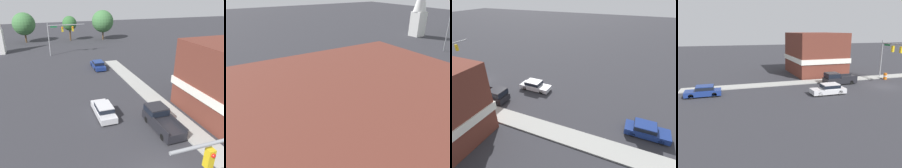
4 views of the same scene
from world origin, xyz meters
TOP-DOWN VIEW (x-y plane):
  - ground_plane at (0.00, 0.00)m, footprint 200.00×200.00m
  - car_lead at (-1.61, 10.16)m, footprint 1.81×4.77m
  - car_oncoming at (2.09, 26.38)m, footprint 1.82×4.55m
  - pickup_truck_parked at (3.26, 6.33)m, footprint 2.07×5.21m

SIDE VIEW (x-z plane):
  - ground_plane at x=0.00m, z-range 0.00..0.00m
  - car_oncoming at x=2.09m, z-range 0.03..1.48m
  - car_lead at x=-1.61m, z-range 0.03..1.48m
  - pickup_truck_parked at x=3.26m, z-range -0.02..1.86m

